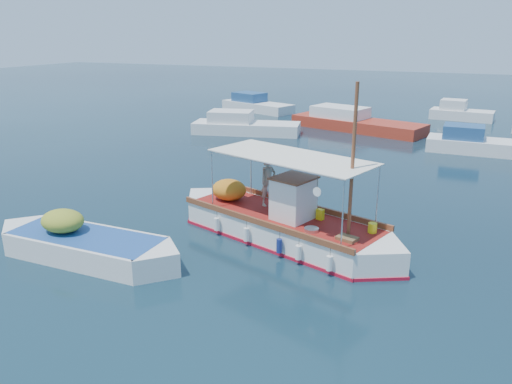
% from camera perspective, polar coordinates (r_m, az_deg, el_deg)
% --- Properties ---
extents(ground, '(160.00, 160.00, 0.00)m').
position_cam_1_polar(ground, '(17.35, 2.15, -5.81)').
color(ground, black).
rests_on(ground, ground).
extents(fishing_caique, '(9.02, 4.63, 5.79)m').
position_cam_1_polar(fishing_caique, '(17.58, 2.82, -3.66)').
color(fishing_caique, white).
rests_on(fishing_caique, ground).
extents(dinghy, '(7.04, 2.02, 1.72)m').
position_cam_1_polar(dinghy, '(17.06, -18.98, -5.95)').
color(dinghy, white).
rests_on(dinghy, ground).
extents(bg_boat_nw, '(7.83, 3.99, 1.80)m').
position_cam_1_polar(bg_boat_nw, '(35.75, -1.48, 7.48)').
color(bg_boat_nw, silver).
rests_on(bg_boat_nw, ground).
extents(bg_boat_n, '(10.26, 5.55, 1.80)m').
position_cam_1_polar(bg_boat_n, '(37.88, 11.06, 7.75)').
color(bg_boat_n, '#A32C1B').
rests_on(bg_boat_n, ground).
extents(bg_boat_ne, '(5.75, 2.29, 1.80)m').
position_cam_1_polar(bg_boat_ne, '(32.81, 23.67, 5.02)').
color(bg_boat_ne, silver).
rests_on(bg_boat_ne, ground).
extents(bg_boat_far_w, '(7.37, 4.65, 1.80)m').
position_cam_1_polar(bg_boat_far_w, '(46.14, -0.03, 9.86)').
color(bg_boat_far_w, silver).
rests_on(bg_boat_far_w, ground).
extents(bg_boat_far_n, '(5.04, 2.52, 1.80)m').
position_cam_1_polar(bg_boat_far_n, '(44.80, 22.27, 8.29)').
color(bg_boat_far_n, silver).
rests_on(bg_boat_far_n, ground).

